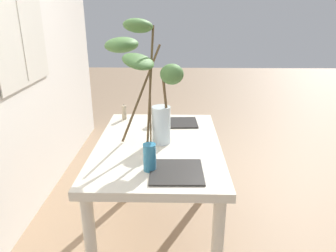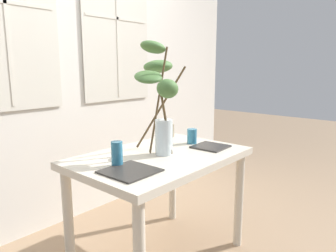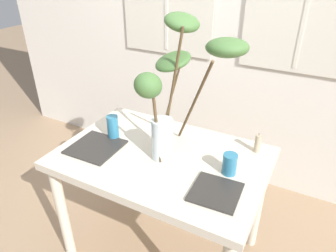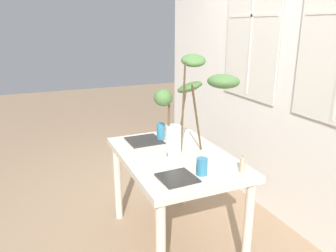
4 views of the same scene
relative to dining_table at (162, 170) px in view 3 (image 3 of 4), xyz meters
name	(u,v)px [view 3 (image 3 of 4)]	position (x,y,z in m)	size (l,w,h in m)	color
ground	(163,248)	(0.00, 0.00, -0.65)	(14.00, 14.00, 0.00)	#9E7F60
back_wall_with_windows	(233,3)	(0.00, 1.06, 0.77)	(4.45, 0.14, 2.83)	silver
dining_table	(162,170)	(0.00, 0.00, 0.00)	(1.14, 0.77, 0.76)	beige
vase_with_branches	(184,79)	(0.08, 0.08, 0.54)	(0.52, 0.57, 0.75)	silver
drinking_glass_blue_left	(113,127)	(-0.34, 0.03, 0.18)	(0.07, 0.07, 0.15)	teal
drinking_glass_blue_right	(230,164)	(0.38, 0.02, 0.16)	(0.07, 0.07, 0.11)	teal
plate_square_left	(96,147)	(-0.37, -0.11, 0.11)	(0.27, 0.27, 0.01)	#2D2B28
plate_square_right	(216,192)	(0.37, -0.15, 0.11)	(0.22, 0.22, 0.01)	#2D2B28
pillar_candle	(258,144)	(0.45, 0.28, 0.16)	(0.03, 0.03, 0.12)	tan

